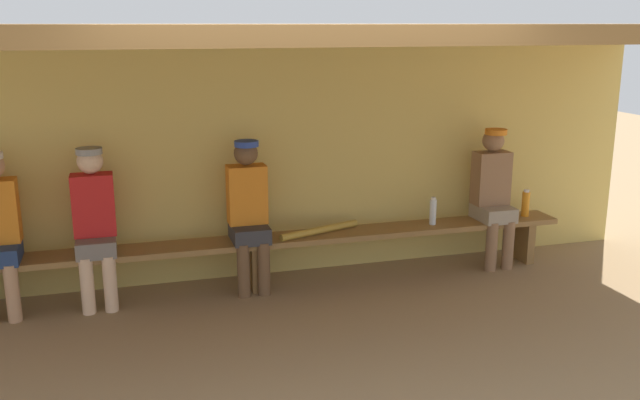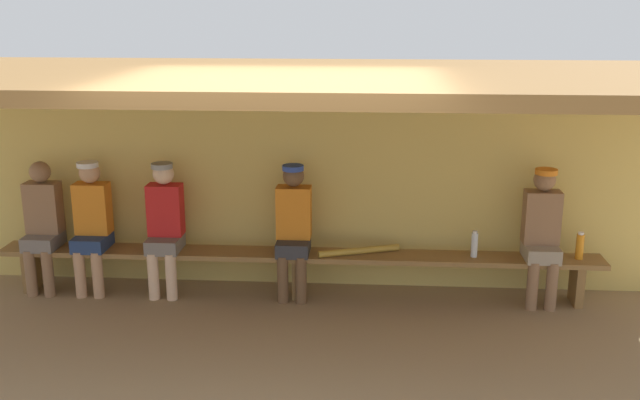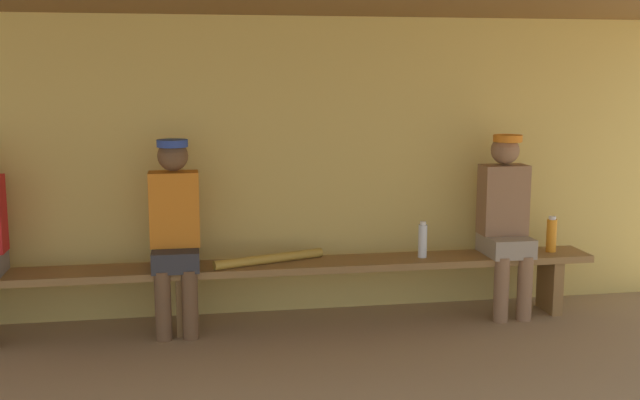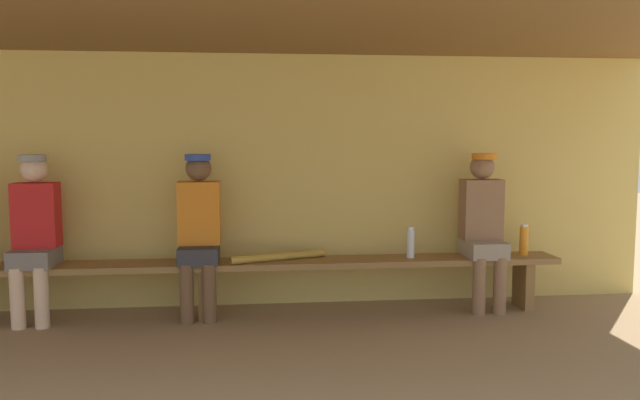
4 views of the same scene
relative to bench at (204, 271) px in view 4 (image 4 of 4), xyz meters
The scene contains 10 objects.
ground_plane 1.60m from the bench, 90.00° to the right, with size 24.00×24.00×0.00m, color #937754.
back_wall 0.84m from the bench, 90.00° to the left, with size 8.00×0.20×2.20m, color #D8BC60.
dugout_roof 2.06m from the bench, 90.00° to the right, with size 8.00×2.80×0.12m, color brown.
bench is the anchor object (origin of this frame).
player_near_post 1.38m from the bench, behind, with size 0.34×0.42×1.34m.
player_in_white 2.40m from the bench, ahead, with size 0.34×0.42×1.34m.
player_middle 0.36m from the bench, behind, with size 0.34×0.42×1.34m.
water_bottle_green 1.75m from the bench, ahead, with size 0.06×0.06×0.27m.
water_bottle_clear 2.75m from the bench, ahead, with size 0.08×0.08×0.27m.
baseball_bat 0.62m from the bench, ahead, with size 0.07×0.07×0.83m, color #B28C33.
Camera 4 is at (0.41, -3.64, 1.49)m, focal length 35.42 mm.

